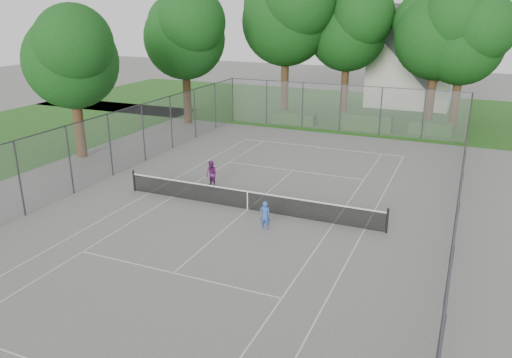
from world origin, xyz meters
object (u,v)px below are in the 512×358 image
at_px(tennis_net, 247,199).
at_px(house, 411,66).
at_px(girl_player, 265,215).
at_px(woman_player, 211,174).

relative_size(tennis_net, house, 1.39).
bearing_deg(house, girl_player, -93.33).
xyz_separation_m(house, woman_player, (-6.39, -27.83, -3.03)).
bearing_deg(tennis_net, girl_player, -46.34).
xyz_separation_m(tennis_net, house, (3.39, 29.89, 3.22)).
xyz_separation_m(house, girl_player, (-1.83, -31.53, -3.10)).
relative_size(house, girl_player, 7.35).
distance_m(tennis_net, girl_player, 2.26).
relative_size(tennis_net, girl_player, 10.20).
relative_size(tennis_net, woman_player, 9.08).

